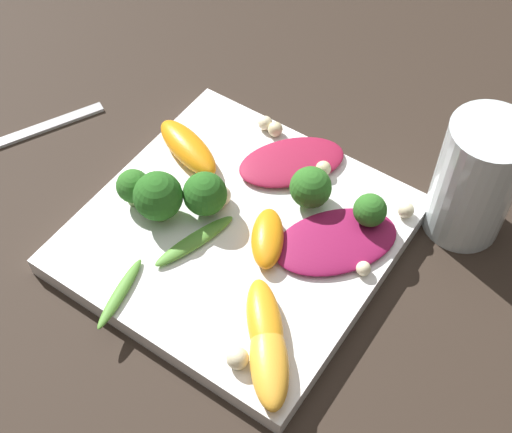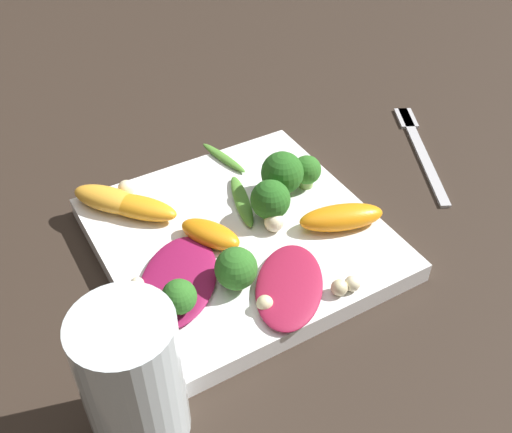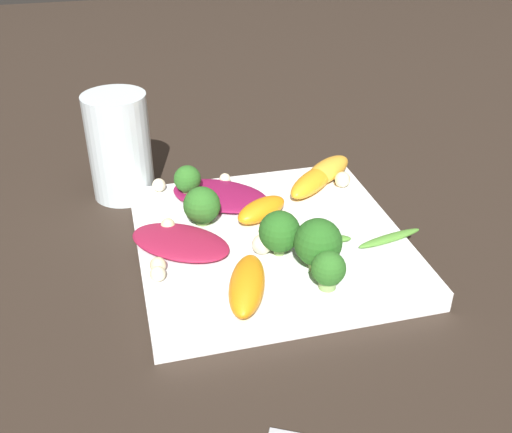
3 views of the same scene
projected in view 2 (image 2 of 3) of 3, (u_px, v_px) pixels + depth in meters
The scene contains 24 objects.
ground_plane at pixel (240, 245), 0.57m from camera, with size 2.40×2.40×0.00m, color #2D231C.
plate at pixel (240, 238), 0.56m from camera, with size 0.25×0.25×0.02m.
drinking_glass at pixel (133, 380), 0.39m from camera, with size 0.07×0.07×0.12m.
fork at pixel (417, 141), 0.69m from camera, with size 0.17×0.10×0.01m.
radicchio_leaf_0 at pixel (291, 285), 0.50m from camera, with size 0.11×0.10×0.01m.
radicchio_leaf_1 at pixel (178, 280), 0.50m from camera, with size 0.12×0.11×0.01m.
orange_segment_0 at pixel (341, 217), 0.55m from camera, with size 0.05×0.08×0.02m.
orange_segment_1 at pixel (108, 199), 0.57m from camera, with size 0.08×0.07×0.02m.
orange_segment_2 at pixel (139, 207), 0.56m from camera, with size 0.08×0.07×0.02m.
orange_segment_3 at pixel (210, 233), 0.54m from camera, with size 0.06×0.05×0.02m.
broccoli_floret_0 at pixel (307, 171), 0.59m from camera, with size 0.03×0.03×0.03m.
broccoli_floret_1 at pixel (236, 269), 0.49m from camera, with size 0.04×0.04×0.04m.
broccoli_floret_2 at pixel (179, 298), 0.47m from camera, with size 0.03×0.03×0.04m.
broccoli_floret_3 at pixel (282, 173), 0.58m from camera, with size 0.04×0.04×0.05m.
broccoli_floret_4 at pixel (268, 198), 0.55m from camera, with size 0.04×0.04×0.04m.
arugula_sprig_0 at pixel (242, 201), 0.58m from camera, with size 0.08×0.04×0.01m.
arugula_sprig_1 at pixel (223, 158), 0.63m from camera, with size 0.07×0.02×0.01m.
macadamia_nut_0 at pixel (137, 284), 0.50m from camera, with size 0.01×0.01×0.01m.
macadamia_nut_1 at pixel (265, 303), 0.48m from camera, with size 0.01×0.01×0.01m.
macadamia_nut_2 at pixel (126, 188), 0.59m from camera, with size 0.02×0.02×0.02m.
macadamia_nut_3 at pixel (352, 283), 0.49m from camera, with size 0.01×0.01×0.01m.
macadamia_nut_4 at pixel (171, 345), 0.45m from camera, with size 0.01×0.01×0.01m.
macadamia_nut_5 at pixel (274, 222), 0.55m from camera, with size 0.02×0.02×0.02m.
macadamia_nut_6 at pixel (339, 288), 0.49m from camera, with size 0.01×0.01×0.01m.
Camera 2 is at (0.36, -0.19, 0.40)m, focal length 42.00 mm.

